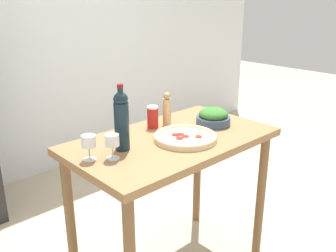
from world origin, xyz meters
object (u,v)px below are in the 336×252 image
Objects in this scene: wine_glass_far at (89,142)px; homemade_pizza at (185,137)px; wine_glass_near at (112,142)px; salt_canister at (153,117)px; wine_bottle at (122,120)px; pepper_mill at (167,110)px; salad_bowl at (213,117)px.

homemade_pizza is at bearing -14.21° from wine_glass_far.
homemade_pizza is at bearing -8.75° from wine_glass_near.
wine_bottle is at bearing -155.94° from salt_canister.
salt_canister is (0.54, 0.15, -0.02)m from wine_glass_far.
wine_bottle reaches higher than wine_glass_near.
wine_bottle reaches higher than homemade_pizza.
wine_glass_far is 0.36× the size of homemade_pizza.
wine_glass_far is at bearing -169.44° from pepper_mill.
wine_bottle is at bearing 30.24° from wine_glass_near.
wine_glass_near is 0.45m from homemade_pizza.
wine_glass_far is 0.64m from pepper_mill.
homemade_pizza is (-0.09, -0.25, -0.08)m from pepper_mill.
salad_bowl is at bearing -4.60° from wine_glass_far.
pepper_mill is 0.29m from salad_bowl.
homemade_pizza is at bearing -168.06° from salad_bowl.
wine_glass_near reaches higher than salad_bowl.
pepper_mill is 0.10m from salt_canister.
wine_bottle is 0.66m from salad_bowl.
salad_bowl reaches higher than homemade_pizza.
wine_glass_near is at bearing 179.90° from salad_bowl.
wine_glass_far is (-0.09, 0.07, 0.00)m from wine_glass_near.
salad_bowl is 1.56× the size of salt_canister.
wine_glass_far is at bearing 178.38° from wine_bottle.
wine_glass_near is at bearing -36.30° from wine_glass_far.
wine_bottle is 0.99× the size of homemade_pizza.
wine_bottle is 0.38m from salt_canister.
pepper_mill reaches higher than salt_canister.
salt_canister reaches higher than wine_glass_near.
pepper_mill reaches higher than salad_bowl.
wine_bottle is 1.66× the size of pepper_mill.
salt_canister is at bearing 162.13° from pepper_mill.
salt_canister is (-0.31, 0.21, 0.02)m from salad_bowl.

